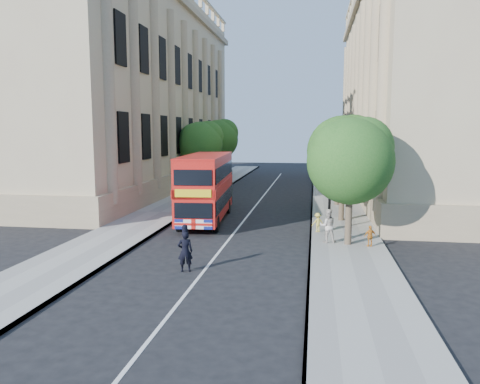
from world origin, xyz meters
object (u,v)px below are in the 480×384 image
at_px(double_decker_bus, 206,186).
at_px(box_van, 216,190).
at_px(police_constable, 185,251).
at_px(lamp_post, 330,186).
at_px(woman_pedestrian, 328,226).

relative_size(double_decker_bus, box_van, 1.90).
xyz_separation_m(double_decker_bus, police_constable, (1.51, -9.99, -1.37)).
xyz_separation_m(lamp_post, woman_pedestrian, (-0.15, -2.81, -1.58)).
bearing_deg(police_constable, lamp_post, -142.02).
height_order(lamp_post, police_constable, lamp_post).
bearing_deg(double_decker_bus, woman_pedestrian, -38.47).
distance_m(lamp_post, double_decker_bus, 7.48).
relative_size(police_constable, woman_pedestrian, 0.99).
bearing_deg(lamp_post, police_constable, -125.46).
distance_m(lamp_post, woman_pedestrian, 3.23).
bearing_deg(box_van, police_constable, -85.87).
distance_m(box_van, woman_pedestrian, 12.32).
bearing_deg(lamp_post, double_decker_bus, 164.55).
height_order(box_van, woman_pedestrian, box_van).
bearing_deg(police_constable, double_decker_bus, -97.97).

